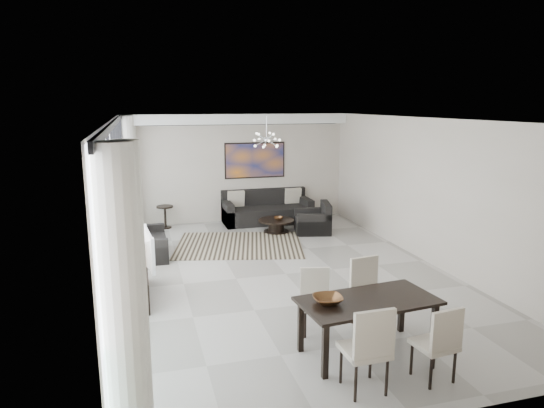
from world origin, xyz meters
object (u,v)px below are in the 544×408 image
object	(u,v)px
sofa_main	(267,211)
television	(142,249)
tv_console	(134,283)
dining_table	(368,306)
coffee_table	(276,225)

from	to	relation	value
sofa_main	television	xyz separation A→B (m)	(-3.33, -4.40, 0.51)
tv_console	sofa_main	bearing A→B (deg)	52.07
television	tv_console	bearing A→B (deg)	109.84
sofa_main	dining_table	bearing A→B (deg)	-94.73
tv_console	dining_table	bearing A→B (deg)	-43.06
tv_console	television	world-z (taller)	television
television	dining_table	bearing A→B (deg)	-140.80
coffee_table	television	bearing A→B (deg)	-134.64
coffee_table	sofa_main	world-z (taller)	sofa_main
dining_table	sofa_main	bearing A→B (deg)	85.27
coffee_table	dining_table	distance (m)	6.14
sofa_main	television	bearing A→B (deg)	-127.09
sofa_main	tv_console	world-z (taller)	sofa_main
coffee_table	sofa_main	xyz separation A→B (m)	(0.05, 1.08, 0.11)
sofa_main	dining_table	distance (m)	7.21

